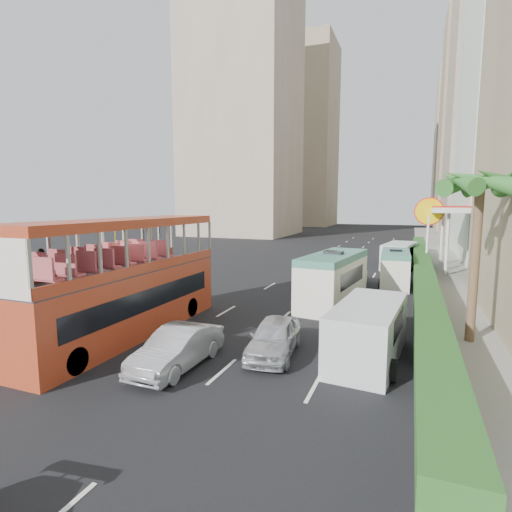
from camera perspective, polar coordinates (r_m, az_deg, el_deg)
The scene contains 19 objects.
ground_plane at distance 15.78m, azimuth -0.22°, elevation -13.68°, with size 200.00×200.00×0.00m, color black.
double_decker_bus at distance 18.10m, azimuth -18.21°, elevation -2.97°, with size 2.50×11.00×5.06m, color #B03A1E.
car_silver_lane_a at distance 14.77m, azimuth -11.09°, elevation -15.35°, with size 1.48×4.23×1.39m, color silver.
car_silver_lane_b at distance 15.63m, azimuth 2.58°, elevation -13.90°, with size 1.63×4.05×1.38m, color silver.
van_asset at distance 28.31m, azimuth 12.93°, elevation -4.30°, with size 2.33×5.05×1.40m, color silver.
minibus_near at distance 22.89m, azimuth 10.95°, elevation -3.32°, with size 2.19×6.57×2.91m, color silver.
minibus_far at distance 29.52m, azimuth 19.26°, elevation -1.67°, with size 1.82×5.45×2.42m, color silver.
panel_van_near at distance 15.42m, azimuth 15.72°, elevation -10.36°, with size 2.09×5.23×2.09m, color silver.
panel_van_far at distance 37.77m, azimuth 19.78°, elevation 0.06°, with size 2.20×5.50×2.20m, color silver.
sidewalk at distance 39.25m, azimuth 26.36°, elevation -1.50°, with size 6.00×120.00×0.18m, color #99968C.
kerb_wall at distance 28.15m, azimuth 22.63°, elevation -3.35°, with size 0.30×44.00×1.00m, color silver.
hedge at distance 28.01m, azimuth 22.72°, elevation -1.65°, with size 1.10×44.00×0.70m, color #2D6626.
palm_tree at distance 17.99m, azimuth 28.78°, elevation -0.84°, with size 0.36×0.36×6.40m, color brown.
shell_station at distance 37.09m, azimuth 28.39°, elevation 2.04°, with size 6.50×8.00×5.50m, color silver.
tower_mid at distance 75.30m, azimuth 32.60°, elevation 21.23°, with size 16.00×16.00×50.00m, color #B4A18D.
tower_far_a at distance 97.75m, azimuth 29.07°, elevation 16.19°, with size 14.00×14.00×44.00m, color tan.
tower_far_b at distance 119.11m, azimuth 27.59°, elevation 13.57°, with size 14.00×14.00×40.00m, color #B4A18D.
tower_left_a at distance 77.42m, azimuth -1.93°, elevation 22.71°, with size 18.00×18.00×52.00m, color #B4A18D.
tower_left_b at distance 108.63m, azimuth 6.73°, elevation 16.62°, with size 16.00×16.00×46.00m, color tan.
Camera 1 is at (5.41, -13.68, 5.70)m, focal length 28.00 mm.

